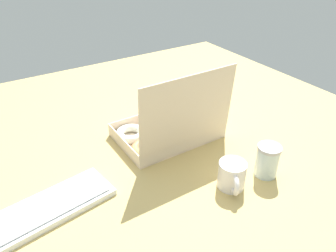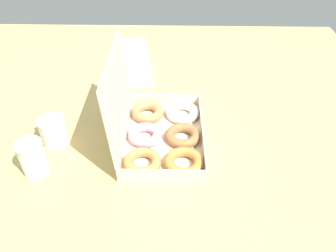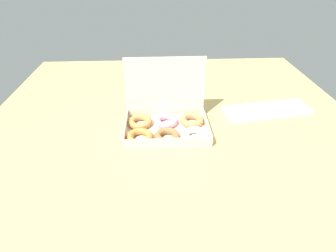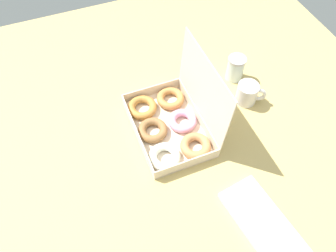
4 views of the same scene
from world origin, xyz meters
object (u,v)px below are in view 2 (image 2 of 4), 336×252
keyboard (133,60)px  coffee_mug (53,130)px  glass_jar (33,158)px  donut_box (160,131)px

keyboard → coffee_mug: coffee_mug is taller
keyboard → coffee_mug: bearing=160.2°
coffee_mug → glass_jar: glass_jar is taller
donut_box → coffee_mug: bearing=92.8°
glass_jar → keyboard: bearing=-17.2°
keyboard → glass_jar: size_ratio=4.15×
donut_box → coffee_mug: donut_box is taller
keyboard → glass_jar: 69.86cm
donut_box → glass_jar: size_ratio=3.63×
coffee_mug → keyboard: bearing=-19.8°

